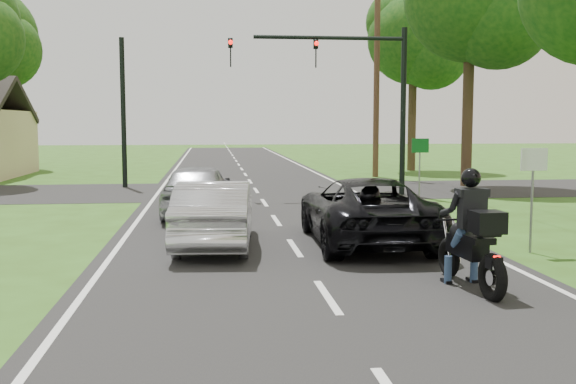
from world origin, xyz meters
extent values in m
plane|color=#2F4F16|center=(0.00, 0.00, 0.00)|extent=(140.00, 140.00, 0.00)
cube|color=black|center=(0.00, 10.00, 0.01)|extent=(8.00, 100.00, 0.01)
cube|color=black|center=(0.00, 16.00, 0.01)|extent=(60.00, 7.00, 0.01)
torus|color=black|center=(2.30, 1.10, 0.34)|extent=(0.19, 0.69, 0.68)
torus|color=black|center=(2.40, -0.44, 0.34)|extent=(0.22, 0.75, 0.74)
cube|color=black|center=(2.34, 0.43, 0.65)|extent=(0.36, 1.00, 0.31)
sphere|color=black|center=(2.32, 0.69, 0.84)|extent=(0.35, 0.35, 0.35)
cube|color=black|center=(2.37, 0.07, 0.84)|extent=(0.39, 0.59, 0.10)
cube|color=#FF0C07|center=(2.41, -0.56, 0.67)|extent=(0.11, 0.04, 0.05)
cylinder|color=silver|center=(2.55, -0.12, 0.32)|extent=(0.15, 0.83, 0.09)
cylinder|color=black|center=(2.31, 0.90, 1.02)|extent=(0.64, 0.08, 0.04)
cube|color=black|center=(2.39, -0.24, 1.15)|extent=(0.48, 0.44, 0.33)
cube|color=black|center=(2.35, 0.28, 1.28)|extent=(0.43, 0.26, 0.62)
sphere|color=black|center=(2.35, 0.35, 1.77)|extent=(0.31, 0.31, 0.31)
cylinder|color=navy|center=(2.10, 0.60, 0.24)|extent=(0.13, 0.13, 0.46)
cylinder|color=navy|center=(2.56, 0.64, 0.24)|extent=(0.13, 0.13, 0.46)
imported|color=black|center=(1.60, 4.41, 0.73)|extent=(2.50, 5.24, 1.44)
imported|color=silver|center=(-1.65, 4.35, 0.71)|extent=(1.82, 4.36, 1.40)
imported|color=#95979D|center=(-2.10, 9.17, 0.76)|extent=(2.10, 4.51, 1.49)
cylinder|color=black|center=(5.20, 14.00, 3.00)|extent=(0.20, 0.20, 6.00)
cylinder|color=black|center=(2.50, 14.00, 5.60)|extent=(5.40, 0.14, 0.14)
imported|color=black|center=(2.00, 14.00, 5.05)|extent=(0.16, 0.36, 1.00)
imported|color=black|center=(-1.00, 14.00, 5.05)|extent=(0.16, 0.36, 1.00)
sphere|color=#FF0C07|center=(2.00, 13.82, 5.38)|extent=(0.16, 0.16, 0.16)
sphere|color=#FF0C07|center=(-1.00, 13.82, 5.38)|extent=(0.16, 0.16, 0.16)
cylinder|color=black|center=(-5.20, 18.00, 3.00)|extent=(0.20, 0.20, 6.00)
cylinder|color=brown|center=(6.20, 22.00, 5.00)|extent=(0.28, 0.28, 10.00)
cylinder|color=slate|center=(4.70, 3.00, 1.00)|extent=(0.05, 0.05, 2.00)
cube|color=silver|center=(4.70, 2.97, 1.90)|extent=(0.55, 0.04, 0.45)
cylinder|color=slate|center=(4.90, 11.00, 1.00)|extent=(0.05, 0.05, 2.00)
cube|color=#0C591E|center=(4.90, 10.97, 1.90)|extent=(0.55, 0.04, 0.45)
cylinder|color=#332316|center=(8.80, 17.00, 3.50)|extent=(0.44, 0.44, 7.00)
sphere|color=#103C10|center=(9.70, 16.28, 6.88)|extent=(4.32, 4.32, 4.32)
cylinder|color=#332316|center=(9.20, 26.00, 3.22)|extent=(0.44, 0.44, 6.44)
sphere|color=#103C10|center=(9.20, 26.00, 7.13)|extent=(4.95, 4.95, 4.95)
sphere|color=#103C10|center=(10.02, 25.34, 6.33)|extent=(3.96, 3.96, 3.96)
sphere|color=#103C10|center=(-13.10, 29.28, 6.60)|extent=(4.32, 4.32, 4.32)
camera|label=1|loc=(-1.73, -9.82, 2.64)|focal=42.00mm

